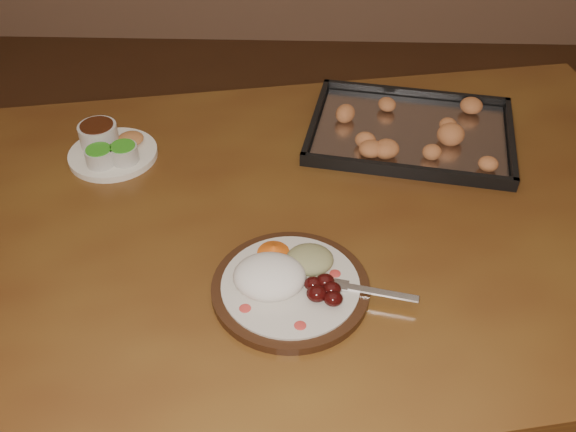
{
  "coord_description": "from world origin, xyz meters",
  "views": [
    {
      "loc": [
        0.1,
        -1.09,
        1.48
      ],
      "look_at": [
        0.07,
        -0.27,
        0.77
      ],
      "focal_mm": 40.0,
      "sensor_mm": 36.0,
      "label": 1
    }
  ],
  "objects": [
    {
      "name": "dinner_plate",
      "position": [
        0.08,
        -0.42,
        0.77
      ],
      "size": [
        0.31,
        0.24,
        0.06
      ],
      "rotation": [
        0.0,
        0.0,
        -0.19
      ],
      "color": "black",
      "rests_on": "dining_table"
    },
    {
      "name": "condiment_saucer",
      "position": [
        -0.28,
        -0.08,
        0.77
      ],
      "size": [
        0.17,
        0.17,
        0.06
      ],
      "rotation": [
        0.0,
        0.0,
        0.59
      ],
      "color": "white",
      "rests_on": "dining_table"
    },
    {
      "name": "ground",
      "position": [
        0.0,
        0.0,
        0.0
      ],
      "size": [
        4.0,
        4.0,
        0.0
      ],
      "primitive_type": "plane",
      "color": "#4F311B",
      "rests_on": "ground"
    },
    {
      "name": "baking_tray",
      "position": [
        0.31,
        0.01,
        0.76
      ],
      "size": [
        0.45,
        0.36,
        0.04
      ],
      "rotation": [
        0.0,
        0.0,
        -0.17
      ],
      "color": "black",
      "rests_on": "dining_table"
    },
    {
      "name": "dining_table",
      "position": [
        0.07,
        -0.25,
        0.65
      ],
      "size": [
        1.64,
        1.17,
        0.75
      ],
      "rotation": [
        0.0,
        0.0,
        0.19
      ],
      "color": "brown",
      "rests_on": "ground"
    }
  ]
}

